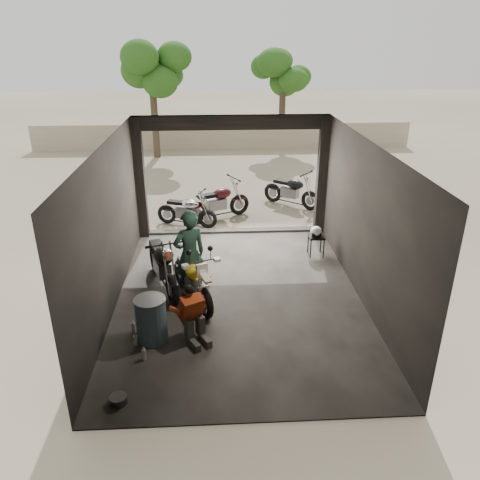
{
  "coord_description": "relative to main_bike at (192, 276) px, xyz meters",
  "views": [
    {
      "loc": [
        -0.46,
        -8.47,
        5.01
      ],
      "look_at": [
        0.06,
        0.6,
        1.03
      ],
      "focal_mm": 35.0,
      "sensor_mm": 36.0,
      "label": 1
    }
  ],
  "objects": [
    {
      "name": "stool",
      "position": [
        2.95,
        2.01,
        -0.12
      ],
      "size": [
        0.38,
        0.38,
        0.53
      ],
      "rotation": [
        0.0,
        0.0,
        0.06
      ],
      "color": "black",
      "rests_on": "ground"
    },
    {
      "name": "sign_post",
      "position": [
        4.42,
        2.53,
        0.93
      ],
      "size": [
        0.75,
        0.08,
        2.26
      ],
      "rotation": [
        0.0,
        0.0,
        -0.02
      ],
      "color": "black",
      "rests_on": "ground"
    },
    {
      "name": "outside_bike_c",
      "position": [
        2.92,
        5.72,
        0.01
      ],
      "size": [
        1.79,
        1.65,
        1.17
      ],
      "primitive_type": null,
      "rotation": [
        0.0,
        0.0,
        0.89
      ],
      "color": "black",
      "rests_on": "ground"
    },
    {
      "name": "tree_left",
      "position": [
        -2.05,
        12.63,
        3.4
      ],
      "size": [
        2.2,
        2.2,
        5.6
      ],
      "color": "#382B1E",
      "rests_on": "ground"
    },
    {
      "name": "outside_bike_a",
      "position": [
        -0.32,
        4.19,
        -0.05
      ],
      "size": [
        1.71,
        1.16,
        1.07
      ],
      "primitive_type": null,
      "rotation": [
        0.0,
        0.0,
        1.22
      ],
      "color": "black",
      "rests_on": "ground"
    },
    {
      "name": "helmet",
      "position": [
        2.93,
        2.0,
        0.08
      ],
      "size": [
        0.36,
        0.37,
        0.26
      ],
      "primitive_type": "ellipsoid",
      "rotation": [
        0.0,
        0.0,
        -0.42
      ],
      "color": "white",
      "rests_on": "stool"
    },
    {
      "name": "rider",
      "position": [
        -0.04,
        0.24,
        0.37
      ],
      "size": [
        0.82,
        0.71,
        1.89
      ],
      "primitive_type": "imported",
      "rotation": [
        0.0,
        0.0,
        3.59
      ],
      "color": "black",
      "rests_on": "ground"
    },
    {
      "name": "garage",
      "position": [
        0.95,
        0.68,
        0.7
      ],
      "size": [
        7.0,
        7.13,
        3.2
      ],
      "color": "#2D2B28",
      "rests_on": "ground"
    },
    {
      "name": "ground",
      "position": [
        0.95,
        0.13,
        -0.58
      ],
      "size": [
        80.0,
        80.0,
        0.0
      ],
      "primitive_type": "plane",
      "color": "#7A6D56",
      "rests_on": "ground"
    },
    {
      "name": "main_bike",
      "position": [
        0.0,
        0.0,
        0.0
      ],
      "size": [
        1.35,
        1.88,
        1.16
      ],
      "primitive_type": null,
      "rotation": [
        0.0,
        0.0,
        0.41
      ],
      "color": "white",
      "rests_on": "ground"
    },
    {
      "name": "mechanic",
      "position": [
        0.09,
        -1.37,
        -0.07
      ],
      "size": [
        0.79,
        0.86,
        1.02
      ],
      "primitive_type": null,
      "rotation": [
        0.0,
        0.0,
        0.5
      ],
      "color": "#D34C1C",
      "rests_on": "ground"
    },
    {
      "name": "oil_drum",
      "position": [
        -0.67,
        -1.31,
        -0.16
      ],
      "size": [
        0.68,
        0.68,
        0.84
      ],
      "primitive_type": "cylinder",
      "rotation": [
        0.0,
        0.0,
        -0.3
      ],
      "color": "#436471",
      "rests_on": "ground"
    },
    {
      "name": "boundary_wall",
      "position": [
        0.95,
        14.13,
        0.02
      ],
      "size": [
        18.0,
        0.3,
        1.2
      ],
      "primitive_type": "cube",
      "color": "gray",
      "rests_on": "ground"
    },
    {
      "name": "outside_bike_b",
      "position": [
        0.59,
        4.72,
        0.02
      ],
      "size": [
        1.92,
        1.43,
        1.21
      ],
      "primitive_type": null,
      "rotation": [
        0.0,
        0.0,
        2.02
      ],
      "color": "#441012",
      "rests_on": "ground"
    },
    {
      "name": "tree_right",
      "position": [
        3.75,
        14.13,
        2.98
      ],
      "size": [
        2.2,
        2.2,
        5.0
      ],
      "color": "#382B1E",
      "rests_on": "ground"
    },
    {
      "name": "left_bike",
      "position": [
        -0.65,
        0.6,
        0.07
      ],
      "size": [
        1.37,
        2.06,
        1.29
      ],
      "primitive_type": null,
      "rotation": [
        0.0,
        0.0,
        0.33
      ],
      "color": "black",
      "rests_on": "ground"
    }
  ]
}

